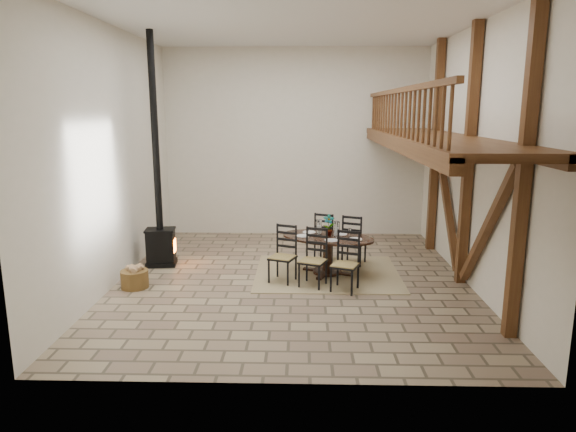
{
  "coord_description": "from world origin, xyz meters",
  "views": [
    {
      "loc": [
        0.18,
        -9.93,
        3.43
      ],
      "look_at": [
        -0.1,
        0.4,
        1.25
      ],
      "focal_mm": 32.0,
      "sensor_mm": 36.0,
      "label": 1
    }
  ],
  "objects_px": {
    "dining_table": "(326,255)",
    "log_stack": "(159,258)",
    "wood_stove": "(159,215)",
    "log_basket": "(135,278)"
  },
  "relations": [
    {
      "from": "dining_table",
      "to": "log_stack",
      "type": "relative_size",
      "value": 6.81
    },
    {
      "from": "wood_stove",
      "to": "log_basket",
      "type": "xyz_separation_m",
      "value": [
        -0.13,
        -1.47,
        -0.94
      ]
    },
    {
      "from": "log_basket",
      "to": "log_stack",
      "type": "height_order",
      "value": "log_basket"
    },
    {
      "from": "dining_table",
      "to": "log_stack",
      "type": "height_order",
      "value": "dining_table"
    },
    {
      "from": "wood_stove",
      "to": "log_basket",
      "type": "height_order",
      "value": "wood_stove"
    },
    {
      "from": "dining_table",
      "to": "log_basket",
      "type": "height_order",
      "value": "dining_table"
    },
    {
      "from": "log_stack",
      "to": "wood_stove",
      "type": "bearing_deg",
      "value": -60.4
    },
    {
      "from": "wood_stove",
      "to": "log_stack",
      "type": "xyz_separation_m",
      "value": [
        -0.12,
        0.21,
        -1.02
      ]
    },
    {
      "from": "wood_stove",
      "to": "log_stack",
      "type": "relative_size",
      "value": 13.3
    },
    {
      "from": "log_basket",
      "to": "log_stack",
      "type": "bearing_deg",
      "value": 89.7
    }
  ]
}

